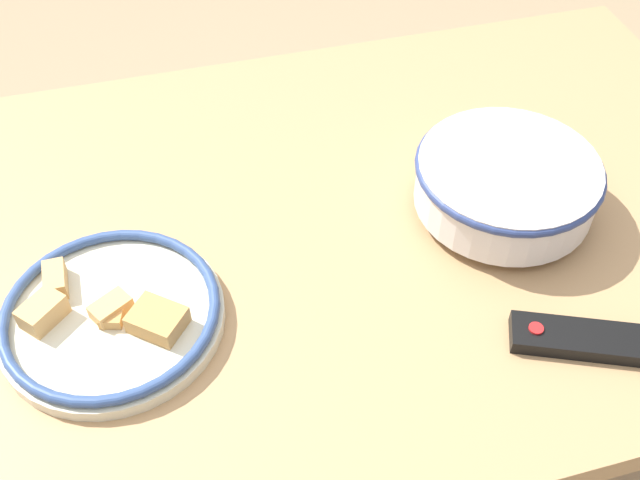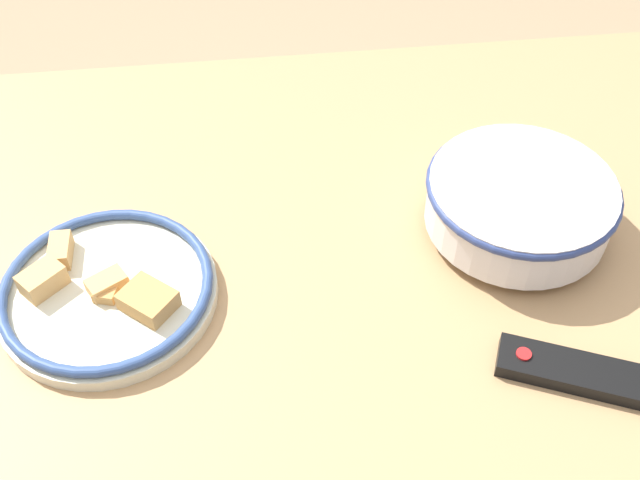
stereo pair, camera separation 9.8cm
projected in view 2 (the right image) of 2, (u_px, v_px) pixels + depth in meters
ground_plane at (279, 465)px, 1.57m from camera, size 8.00×8.00×0.00m
dining_table at (262, 266)px, 1.10m from camera, size 1.58×0.86×0.71m
noodle_bowl at (520, 202)px, 1.01m from camera, size 0.26×0.26×0.09m
food_plate at (107, 290)px, 0.95m from camera, size 0.28×0.28×0.05m
tv_remote at (580, 373)px, 0.88m from camera, size 0.20×0.12×0.02m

